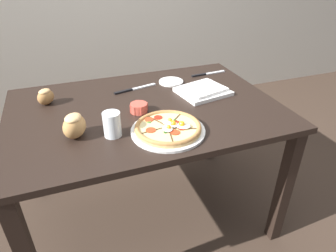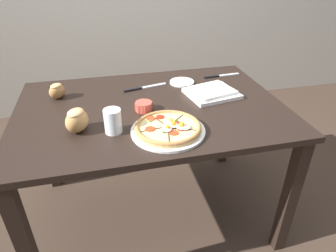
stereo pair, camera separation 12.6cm
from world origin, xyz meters
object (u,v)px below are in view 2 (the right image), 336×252
Objects in this scene: pizza at (168,128)px; water_glass at (113,122)px; ramekin_bowl at (144,106)px; side_saucer at (182,82)px; dining_table at (151,122)px; bread_piece_mid at (57,91)px; napkin_folded at (212,92)px; bread_piece_near at (77,120)px; knife_spare at (145,87)px; knife_main at (221,76)px.

water_glass reaches higher than pizza.
ramekin_bowl reaches higher than side_saucer.
bread_piece_mid reaches higher than dining_table.
dining_table is 0.13m from ramekin_bowl.
napkin_folded is 0.72m from bread_piece_near.
water_glass reaches higher than bread_piece_mid.
bread_piece_near is (-0.37, 0.10, 0.03)m from pizza.
pizza reaches higher than knife_spare.
bread_piece_near is 0.71m from side_saucer.
dining_table is 4.58× the size of napkin_folded.
side_saucer is at bearing 46.66° from ramekin_bowl.
knife_main is 0.26m from side_saucer.
side_saucer is (0.68, 0.05, -0.04)m from bread_piece_mid.
pizza is 0.48m from knife_spare.
pizza reaches higher than ramekin_bowl.
bread_piece_mid is (-0.45, 0.20, 0.14)m from dining_table.
bread_piece_near is at bearing -155.63° from knife_main.
ramekin_bowl is at bearing 46.25° from water_glass.
side_saucer is at bearing 46.85° from dining_table.
pizza is at bearing -13.84° from water_glass.
napkin_folded is at bearing -125.99° from knife_main.
bread_piece_near reaches higher than napkin_folded.
ramekin_bowl is at bearing -133.34° from side_saucer.
ramekin_bowl is 0.62× the size of side_saucer.
bread_piece_mid reaches higher than napkin_folded.
knife_spare is at bearing 88.36° from dining_table.
napkin_folded is at bearing -61.36° from side_saucer.
bread_piece_near reaches higher than bread_piece_mid.
knife_main is 0.93× the size of knife_spare.
bread_piece_mid is at bearing 106.71° from bread_piece_near.
ramekin_bowl is 0.35× the size of knife_spare.
ramekin_bowl is 0.39m from napkin_folded.
bread_piece_mid is at bearing 122.24° from water_glass.
ramekin_bowl is at bearing -113.07° from knife_spare.
bread_piece_mid is (-0.11, 0.36, -0.01)m from bread_piece_near.
bread_piece_mid is at bearing -178.53° from knife_main.
bread_piece_near is at bearing 163.51° from water_glass.
side_saucer is at bearing 46.51° from water_glass.
ramekin_bowl is 0.33m from bread_piece_near.
water_glass reaches higher than side_saucer.
side_saucer is at bearing -174.31° from knife_main.
knife_main is at bearing 5.52° from bread_piece_mid.
bread_piece_near is 0.57× the size of knife_spare.
water_glass reaches higher than knife_main.
bread_piece_near is at bearing -145.28° from knife_spare.
dining_table is 9.29× the size of side_saucer.
dining_table is at bearing -23.68° from bread_piece_mid.
bread_piece_mid is at bearing 136.23° from pizza.
water_glass reaches higher than dining_table.
pizza is at bearing -134.14° from knife_main.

